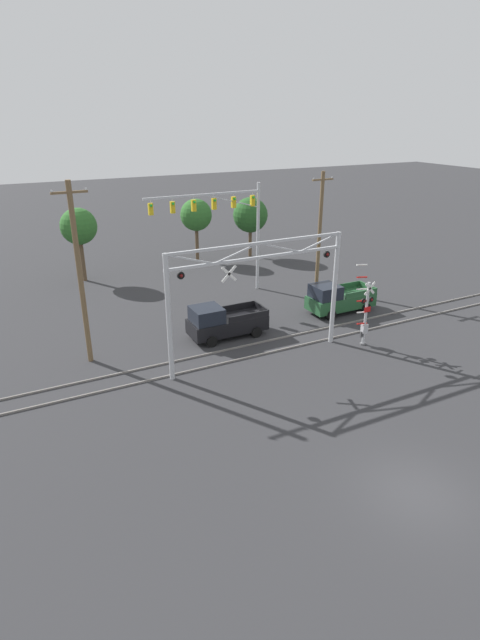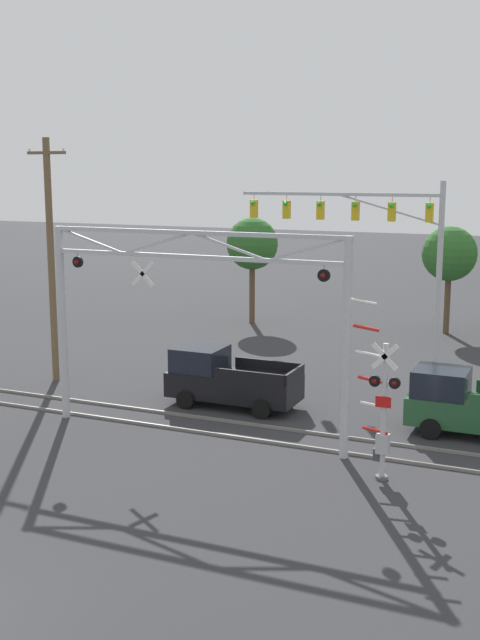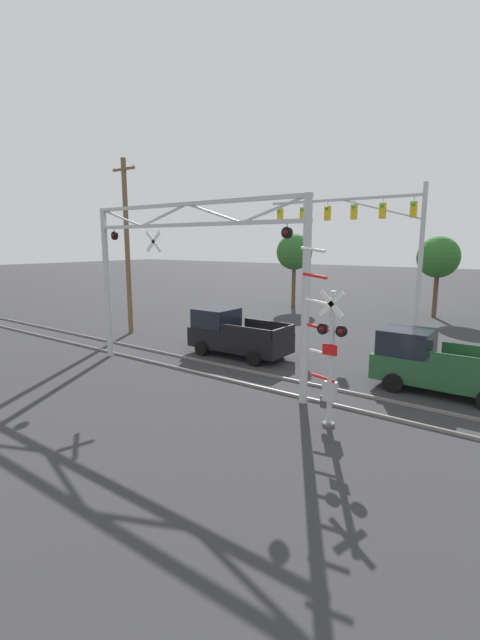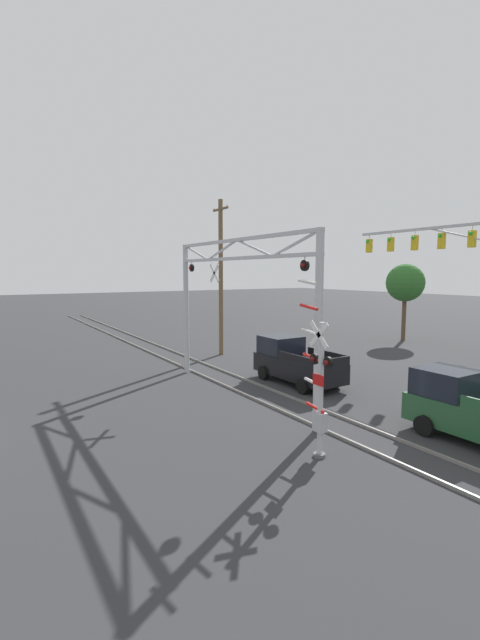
{
  "view_description": "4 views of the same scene",
  "coord_description": "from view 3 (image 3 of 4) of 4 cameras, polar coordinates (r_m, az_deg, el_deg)",
  "views": [
    {
      "loc": [
        -12.35,
        -9.99,
        12.96
      ],
      "look_at": [
        -0.57,
        13.28,
        2.09
      ],
      "focal_mm": 28.0,
      "sensor_mm": 36.0,
      "label": 1
    },
    {
      "loc": [
        11.56,
        -10.41,
        8.67
      ],
      "look_at": [
        2.25,
        10.85,
        4.3
      ],
      "focal_mm": 45.0,
      "sensor_mm": 36.0,
      "label": 2
    },
    {
      "loc": [
        11.45,
        0.0,
        5.24
      ],
      "look_at": [
        0.51,
        14.91,
        1.92
      ],
      "focal_mm": 24.0,
      "sensor_mm": 36.0,
      "label": 3
    },
    {
      "loc": [
        15.49,
        2.68,
        5.34
      ],
      "look_at": [
        1.9,
        11.18,
        3.56
      ],
      "focal_mm": 24.0,
      "sensor_mm": 36.0,
      "label": 4
    }
  ],
  "objects": [
    {
      "name": "traffic_signal_span",
      "position": [
        24.36,
        17.51,
        11.08
      ],
      "size": [
        8.93,
        0.39,
        8.23
      ],
      "color": "#B7BABF",
      "rests_on": "ground_plane"
    },
    {
      "name": "rail_track_near",
      "position": [
        17.71,
        -6.02,
        -6.92
      ],
      "size": [
        80.0,
        0.08,
        0.1
      ],
      "primitive_type": "cube",
      "color": "gray",
      "rests_on": "ground_plane"
    },
    {
      "name": "rail_track_far",
      "position": [
        18.75,
        -3.06,
        -5.91
      ],
      "size": [
        80.0,
        0.08,
        0.1
      ],
      "primitive_type": "cube",
      "color": "gray",
      "rests_on": "ground_plane"
    },
    {
      "name": "background_tree_far_left_verge",
      "position": [
        35.79,
        7.26,
        8.92
      ],
      "size": [
        2.92,
        2.92,
        6.01
      ],
      "color": "brown",
      "rests_on": "ground_plane"
    },
    {
      "name": "background_tree_beyond_span",
      "position": [
        33.4,
        24.93,
        7.56
      ],
      "size": [
        2.9,
        2.9,
        5.75
      ],
      "color": "brown",
      "rests_on": "ground_plane"
    },
    {
      "name": "crossing_signal_mast",
      "position": [
        12.46,
        11.71,
        -5.3
      ],
      "size": [
        1.47,
        0.35,
        5.16
      ],
      "color": "#B7BABF",
      "rests_on": "ground_plane"
    },
    {
      "name": "pickup_truck_lead",
      "position": [
        20.22,
        -0.75,
        -1.92
      ],
      "size": [
        4.87,
        2.2,
        2.15
      ],
      "color": "black",
      "rests_on": "ground_plane"
    },
    {
      "name": "pickup_truck_following",
      "position": [
        16.81,
        24.74,
        -5.37
      ],
      "size": [
        4.79,
        2.2,
        2.15
      ],
      "color": "#23512D",
      "rests_on": "ground_plane"
    },
    {
      "name": "utility_pole_left",
      "position": [
        25.74,
        -14.82,
        9.55
      ],
      "size": [
        1.8,
        0.28,
        9.92
      ],
      "color": "brown",
      "rests_on": "ground_plane"
    },
    {
      "name": "crossing_gantry",
      "position": [
        16.76,
        -6.98,
        7.18
      ],
      "size": [
        10.48,
        0.29,
        6.77
      ],
      "color": "#B7BABF",
      "rests_on": "ground_plane"
    }
  ]
}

